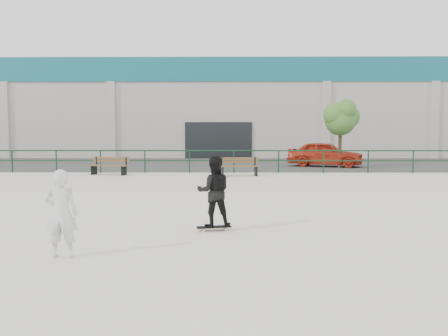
{
  "coord_description": "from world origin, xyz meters",
  "views": [
    {
      "loc": [
        0.76,
        -8.71,
        2.13
      ],
      "look_at": [
        0.65,
        2.0,
        1.36
      ],
      "focal_mm": 35.0,
      "sensor_mm": 36.0,
      "label": 1
    }
  ],
  "objects_px": {
    "skateboard": "(214,227)",
    "red_car": "(325,154)",
    "bench_left": "(109,166)",
    "tree": "(341,117)",
    "standing_skater": "(214,191)",
    "bench_right": "(239,167)",
    "seated_skater": "(61,214)"
  },
  "relations": [
    {
      "from": "skateboard",
      "to": "red_car",
      "type": "bearing_deg",
      "value": 54.12
    },
    {
      "from": "skateboard",
      "to": "bench_left",
      "type": "bearing_deg",
      "value": 104.51
    },
    {
      "from": "tree",
      "to": "bench_left",
      "type": "bearing_deg",
      "value": -158.19
    },
    {
      "from": "red_car",
      "to": "standing_skater",
      "type": "bearing_deg",
      "value": 179.15
    },
    {
      "from": "tree",
      "to": "standing_skater",
      "type": "relative_size",
      "value": 2.22
    },
    {
      "from": "bench_left",
      "to": "red_car",
      "type": "relative_size",
      "value": 0.43
    },
    {
      "from": "bench_left",
      "to": "tree",
      "type": "xyz_separation_m",
      "value": [
        10.95,
        4.38,
        2.28
      ]
    },
    {
      "from": "bench_left",
      "to": "standing_skater",
      "type": "xyz_separation_m",
      "value": [
        4.76,
        -8.74,
        0.01
      ]
    },
    {
      "from": "bench_right",
      "to": "seated_skater",
      "type": "distance_m",
      "value": 11.04
    },
    {
      "from": "bench_right",
      "to": "tree",
      "type": "distance_m",
      "value": 7.63
    },
    {
      "from": "skateboard",
      "to": "seated_skater",
      "type": "height_order",
      "value": "seated_skater"
    },
    {
      "from": "bench_left",
      "to": "bench_right",
      "type": "relative_size",
      "value": 1.0
    },
    {
      "from": "skateboard",
      "to": "bench_right",
      "type": "bearing_deg",
      "value": 70.63
    },
    {
      "from": "standing_skater",
      "to": "bench_left",
      "type": "bearing_deg",
      "value": -67.29
    },
    {
      "from": "red_car",
      "to": "seated_skater",
      "type": "height_order",
      "value": "red_car"
    },
    {
      "from": "skateboard",
      "to": "standing_skater",
      "type": "xyz_separation_m",
      "value": [
        0.0,
        0.0,
        0.82
      ]
    },
    {
      "from": "bench_left",
      "to": "standing_skater",
      "type": "relative_size",
      "value": 1.09
    },
    {
      "from": "bench_right",
      "to": "tree",
      "type": "height_order",
      "value": "tree"
    },
    {
      "from": "tree",
      "to": "standing_skater",
      "type": "bearing_deg",
      "value": -115.24
    },
    {
      "from": "skateboard",
      "to": "seated_skater",
      "type": "xyz_separation_m",
      "value": [
        -2.6,
        -2.25,
        0.71
      ]
    },
    {
      "from": "tree",
      "to": "skateboard",
      "type": "bearing_deg",
      "value": -115.24
    },
    {
      "from": "seated_skater",
      "to": "standing_skater",
      "type": "bearing_deg",
      "value": -143.72
    },
    {
      "from": "bench_left",
      "to": "red_car",
      "type": "distance_m",
      "value": 11.62
    },
    {
      "from": "bench_left",
      "to": "skateboard",
      "type": "xyz_separation_m",
      "value": [
        4.76,
        -8.74,
        -0.81
      ]
    },
    {
      "from": "bench_left",
      "to": "seated_skater",
      "type": "height_order",
      "value": "seated_skater"
    },
    {
      "from": "red_car",
      "to": "tree",
      "type": "bearing_deg",
      "value": -124.93
    },
    {
      "from": "bench_right",
      "to": "skateboard",
      "type": "height_order",
      "value": "bench_right"
    },
    {
      "from": "tree",
      "to": "seated_skater",
      "type": "bearing_deg",
      "value": -119.75
    },
    {
      "from": "bench_left",
      "to": "tree",
      "type": "relative_size",
      "value": 0.49
    },
    {
      "from": "tree",
      "to": "standing_skater",
      "type": "xyz_separation_m",
      "value": [
        -6.18,
        -13.12,
        -2.26
      ]
    },
    {
      "from": "bench_right",
      "to": "skateboard",
      "type": "bearing_deg",
      "value": -102.56
    },
    {
      "from": "bench_right",
      "to": "standing_skater",
      "type": "bearing_deg",
      "value": -102.56
    }
  ]
}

